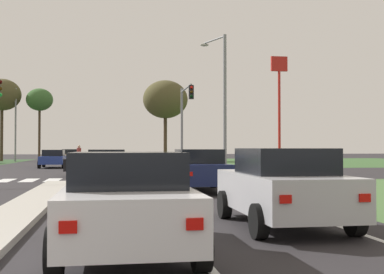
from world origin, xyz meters
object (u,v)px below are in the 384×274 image
Objects in this scene: traffic_signal_far_right at (185,112)px; treeline_third at (40,100)px; car_black_second at (104,163)px; treeline_second at (2,95)px; car_navy_third at (198,170)px; car_white_fourth at (126,201)px; pedestrian_at_median at (79,154)px; fastfood_pole_sign at (279,85)px; street_lamp_near at (382,17)px; street_lamp_second at (222,95)px; car_beige_fifth at (70,155)px; treeline_fourth at (165,100)px; car_blue_sixth at (53,158)px; street_lamp_fourth at (14,120)px; car_silver_near at (283,187)px.

treeline_third is at bearing 116.95° from traffic_signal_far_right.
treeline_second is at bearing 20.09° from car_black_second.
treeline_second is at bearing 109.77° from car_navy_third.
car_white_fourth is 2.61× the size of pedestrian_at_median.
treeline_third is at bearing 98.92° from car_white_fourth.
car_black_second is 30.29m from fastfood_pole_sign.
fastfood_pole_sign reaches higher than street_lamp_near.
traffic_signal_far_right is 6.79m from street_lamp_second.
car_navy_third is at bearing 74.25° from car_white_fourth.
car_black_second is 30.82m from car_beige_fifth.
pedestrian_at_median is (-2.69, 33.44, 0.37)m from car_white_fourth.
street_lamp_near reaches higher than car_beige_fifth.
treeline_fourth is (15.34, -1.43, 0.18)m from treeline_third.
treeline_second is at bearing -68.56° from car_blue_sixth.
car_black_second is 9.69m from traffic_signal_far_right.
car_navy_third reaches higher than car_black_second.
traffic_signal_far_right is at bearing -93.10° from treeline_fourth.
car_beige_fifth is 8.60m from street_lamp_fourth.
street_lamp_near reaches higher than car_blue_sixth.
street_lamp_fourth is (-16.79, 26.62, 0.72)m from traffic_signal_far_right.
car_white_fourth is 29.08m from traffic_signal_far_right.
car_blue_sixth reaches higher than car_beige_fifth.
treeline_third is (-13.94, 27.41, 3.23)m from traffic_signal_far_right.
traffic_signal_far_right is 0.72× the size of street_lamp_near.
street_lamp_fourth is (-11.06, 33.64, 4.18)m from car_black_second.
street_lamp_fourth is at bearing -31.13° from treeline_second.
treeline_third is (-11.80, 45.03, 6.66)m from car_navy_third.
car_navy_third is at bearing 114.32° from street_lamp_near.
car_silver_near is 20.34m from street_lamp_second.
pedestrian_at_median is at bearing 151.06° from car_blue_sixth.
pedestrian_at_median is at bearing -152.36° from fastfood_pole_sign.
car_silver_near is 0.42× the size of treeline_second.
car_silver_near reaches higher than car_navy_third.
car_beige_fifth is (-7.82, 41.13, -0.05)m from car_navy_third.
car_silver_near is 0.96× the size of car_black_second.
car_blue_sixth is 21.92m from street_lamp_fourth.
street_lamp_near is at bearing -90.27° from treeline_fourth.
traffic_signal_far_right is at bearing -39.23° from car_black_second.
car_black_second is at bearing -71.80° from street_lamp_fourth.
street_lamp_near is at bearing -105.80° from fastfood_pole_sign.
car_silver_near is 45.21m from fastfood_pole_sign.
street_lamp_second is at bearing 73.42° from car_white_fourth.
car_black_second is at bearing 101.23° from car_silver_near.
car_beige_fifth is at bearing -167.76° from treeline_fourth.
car_black_second is 1.00× the size of car_navy_third.
traffic_signal_far_right is at bearing -128.76° from fastfood_pole_sign.
treeline_second is (-12.66, 34.60, 7.26)m from car_black_second.
car_white_fourth is 0.72× the size of traffic_signal_far_right.
pedestrian_at_median reaches higher than car_beige_fifth.
street_lamp_fourth is 3.60m from treeline_second.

